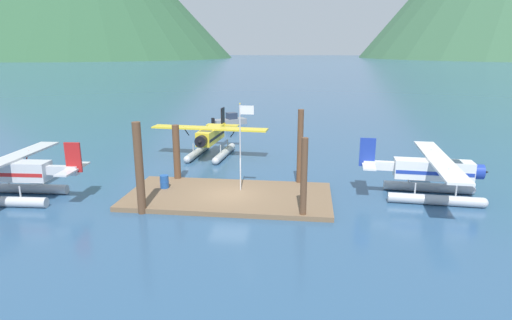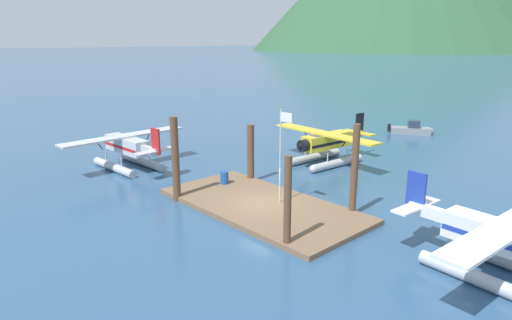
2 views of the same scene
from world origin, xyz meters
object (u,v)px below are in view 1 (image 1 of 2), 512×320
fuel_drum (164,182)px  seaplane_white_stbd_fwd (433,175)px  seaplane_yellow_bow_left (211,139)px  boat_grey_open_north (231,121)px  seaplane_silver_port_aft (12,176)px  flagpole (242,137)px

fuel_drum → seaplane_white_stbd_fwd: bearing=3.2°
fuel_drum → seaplane_white_stbd_fwd: size_ratio=0.08×
seaplane_yellow_bow_left → fuel_drum: bearing=-94.9°
boat_grey_open_north → seaplane_silver_port_aft: bearing=-106.6°
fuel_drum → flagpole: bearing=2.1°
fuel_drum → seaplane_silver_port_aft: seaplane_silver_port_aft is taller
flagpole → fuel_drum: (-5.31, -0.20, -3.20)m
seaplane_silver_port_aft → boat_grey_open_north: (8.74, 29.40, -1.09)m
seaplane_silver_port_aft → seaplane_yellow_bow_left: size_ratio=1.00×
seaplane_silver_port_aft → boat_grey_open_north: size_ratio=2.43×
seaplane_white_stbd_fwd → boat_grey_open_north: size_ratio=2.43×
fuel_drum → boat_grey_open_north: size_ratio=0.20×
flagpole → boat_grey_open_north: bearing=102.1°
fuel_drum → boat_grey_open_north: (-0.38, 26.79, -0.25)m
flagpole → seaplane_silver_port_aft: (-14.43, -2.81, -2.36)m
flagpole → seaplane_white_stbd_fwd: (12.30, 0.78, -2.36)m
fuel_drum → seaplane_silver_port_aft: size_ratio=0.08×
flagpole → seaplane_yellow_bow_left: bearing=114.1°
seaplane_white_stbd_fwd → seaplane_yellow_bow_left: bearing=151.3°
seaplane_white_stbd_fwd → seaplane_yellow_bow_left: size_ratio=1.00×
fuel_drum → boat_grey_open_north: bearing=90.8°
fuel_drum → seaplane_yellow_bow_left: seaplane_yellow_bow_left is taller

